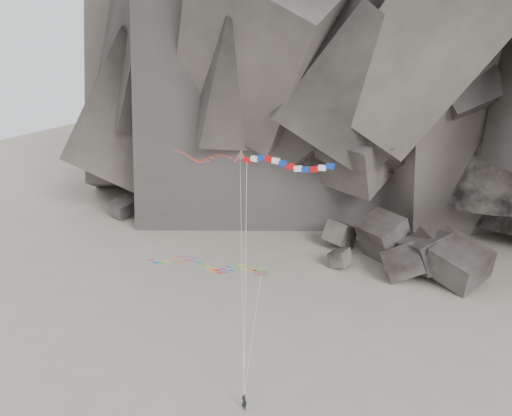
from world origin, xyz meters
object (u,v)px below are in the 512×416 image
(delta_kite, at_px, (203,156))
(parafoil_kite, at_px, (200,263))
(kite_flyer, at_px, (244,401))
(banner_kite, at_px, (287,165))
(pennant_kite, at_px, (246,208))

(delta_kite, xyz_separation_m, parafoil_kite, (0.26, -2.20, -12.40))
(kite_flyer, height_order, banner_kite, banner_kite)
(banner_kite, distance_m, parafoil_kite, 16.70)
(delta_kite, height_order, pennant_kite, delta_kite)
(kite_flyer, relative_size, pennant_kite, 0.09)
(delta_kite, height_order, banner_kite, delta_kite)
(kite_flyer, height_order, parafoil_kite, parafoil_kite)
(banner_kite, height_order, parafoil_kite, banner_kite)
(banner_kite, bearing_deg, kite_flyer, -98.15)
(kite_flyer, bearing_deg, pennant_kite, -49.35)
(banner_kite, relative_size, parafoil_kite, 1.36)
(delta_kite, bearing_deg, banner_kite, 9.33)
(pennant_kite, bearing_deg, parafoil_kite, 178.19)
(delta_kite, distance_m, parafoil_kite, 12.59)
(kite_flyer, height_order, pennant_kite, pennant_kite)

